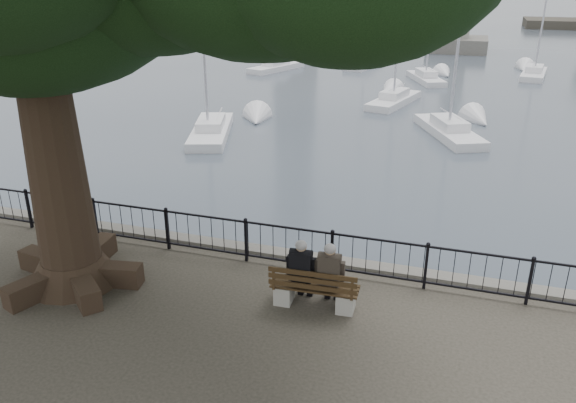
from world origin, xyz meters
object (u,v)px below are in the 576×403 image
at_px(person_right, 330,277).
at_px(bench, 314,293).
at_px(person_left, 302,273).
at_px(lion_monument, 459,29).

bearing_deg(person_right, bench, -158.51).
xyz_separation_m(person_left, lion_monument, (1.29, 48.73, 0.39)).
xyz_separation_m(bench, person_right, (0.29, 0.11, 0.35)).
relative_size(person_right, lion_monument, 0.17).
relative_size(bench, lion_monument, 0.21).
xyz_separation_m(person_left, person_right, (0.56, 0.03, 0.00)).
bearing_deg(person_left, person_right, 2.72).
height_order(person_right, lion_monument, lion_monument).
distance_m(bench, lion_monument, 48.83).
bearing_deg(lion_monument, person_right, -90.86).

